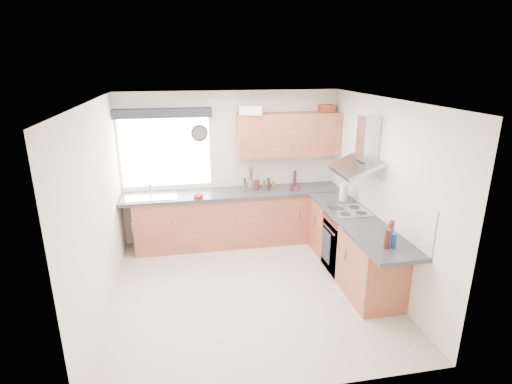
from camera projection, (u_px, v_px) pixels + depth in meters
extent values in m
plane|color=beige|center=(249.00, 289.00, 5.39)|extent=(3.60, 3.60, 0.00)
cube|color=white|center=(248.00, 101.00, 4.61)|extent=(3.60, 3.60, 0.02)
cube|color=silver|center=(231.00, 167.00, 6.68)|extent=(3.60, 0.02, 2.50)
cube|color=silver|center=(285.00, 273.00, 3.32)|extent=(3.60, 0.02, 2.50)
cube|color=silver|center=(98.00, 212.00, 4.68)|extent=(0.02, 3.60, 2.50)
cube|color=silver|center=(382.00, 194.00, 5.32)|extent=(0.02, 3.60, 2.50)
cube|color=white|center=(166.00, 152.00, 6.40)|extent=(1.40, 0.02, 1.10)
cube|color=#212129|center=(163.00, 113.00, 6.12)|extent=(1.50, 0.18, 0.14)
cube|color=white|center=(371.00, 192.00, 5.62)|extent=(0.01, 3.00, 0.54)
cube|color=brown|center=(228.00, 219.00, 6.65)|extent=(3.00, 0.58, 0.86)
cube|color=brown|center=(320.00, 213.00, 6.92)|extent=(0.60, 0.60, 0.86)
cube|color=brown|center=(352.00, 247.00, 5.66)|extent=(0.58, 2.10, 0.86)
cube|color=#2D2C31|center=(234.00, 193.00, 6.51)|extent=(3.60, 0.62, 0.05)
cube|color=#2D2C31|center=(359.00, 221.00, 5.38)|extent=(0.62, 2.42, 0.05)
cube|color=black|center=(347.00, 243.00, 5.80)|extent=(0.56, 0.58, 0.85)
cube|color=#A1A9B2|center=(350.00, 211.00, 5.65)|extent=(0.52, 0.52, 0.01)
cube|color=brown|center=(289.00, 134.00, 6.51)|extent=(1.70, 0.35, 0.70)
cube|color=white|center=(225.00, 222.00, 6.64)|extent=(0.56, 0.54, 0.77)
cylinder|color=#212129|center=(199.00, 133.00, 6.37)|extent=(0.27, 0.04, 0.27)
cube|color=white|center=(251.00, 110.00, 6.17)|extent=(0.40, 0.33, 0.14)
cube|color=#B24826|center=(326.00, 108.00, 6.59)|extent=(0.25, 0.22, 0.11)
cylinder|color=gray|center=(251.00, 183.00, 6.73)|extent=(0.11, 0.11, 0.14)
cylinder|color=white|center=(343.00, 192.00, 6.07)|extent=(0.14, 0.14, 0.27)
cylinder|color=#4D1210|center=(291.00, 188.00, 6.53)|extent=(0.05, 0.05, 0.10)
cylinder|color=#2D2419|center=(269.00, 184.00, 6.57)|extent=(0.05, 0.05, 0.20)
cylinder|color=#4C1B22|center=(295.00, 178.00, 6.81)|extent=(0.06, 0.06, 0.26)
cylinder|color=#4E1E1B|center=(257.00, 185.00, 6.61)|extent=(0.08, 0.08, 0.16)
cylinder|color=olive|center=(273.00, 184.00, 6.75)|extent=(0.06, 0.06, 0.10)
cylinder|color=#171447|center=(269.00, 186.00, 6.63)|extent=(0.04, 0.04, 0.10)
cylinder|color=#B9B09E|center=(255.00, 181.00, 6.73)|extent=(0.06, 0.06, 0.23)
cylinder|color=maroon|center=(299.00, 187.00, 6.62)|extent=(0.04, 0.04, 0.09)
cylinder|color=black|center=(245.00, 184.00, 6.57)|extent=(0.04, 0.04, 0.21)
cylinder|color=brown|center=(254.00, 185.00, 6.72)|extent=(0.06, 0.06, 0.09)
cylinder|color=olive|center=(264.00, 184.00, 6.71)|extent=(0.06, 0.06, 0.12)
cylinder|color=brown|center=(245.00, 187.00, 6.58)|extent=(0.05, 0.05, 0.11)
cylinder|color=#401817|center=(387.00, 239.00, 4.51)|extent=(0.07, 0.07, 0.23)
cylinder|color=navy|center=(393.00, 240.00, 4.54)|extent=(0.07, 0.07, 0.16)
cylinder|color=maroon|center=(390.00, 232.00, 4.67)|extent=(0.05, 0.05, 0.24)
cylinder|color=#4B1A1E|center=(391.00, 230.00, 4.70)|extent=(0.05, 0.05, 0.25)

